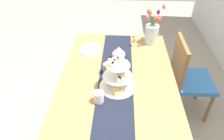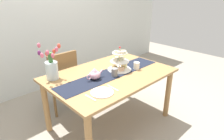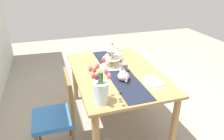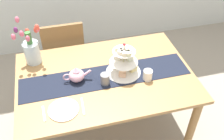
{
  "view_description": "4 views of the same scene",
  "coord_description": "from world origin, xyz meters",
  "px_view_note": "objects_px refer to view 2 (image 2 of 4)",
  "views": [
    {
      "loc": [
        1.43,
        0.02,
        1.9
      ],
      "look_at": [
        0.03,
        -0.05,
        0.81
      ],
      "focal_mm": 33.27,
      "sensor_mm": 36.0,
      "label": 1
    },
    {
      "loc": [
        -1.48,
        -1.58,
        1.68
      ],
      "look_at": [
        0.02,
        -0.01,
        0.77
      ],
      "focal_mm": 30.96,
      "sensor_mm": 36.0,
      "label": 2
    },
    {
      "loc": [
        -2.19,
        0.75,
        1.84
      ],
      "look_at": [
        -0.06,
        0.07,
        0.78
      ],
      "focal_mm": 34.03,
      "sensor_mm": 36.0,
      "label": 3
    },
    {
      "loc": [
        -0.36,
        -1.62,
        2.24
      ],
      "look_at": [
        0.06,
        0.01,
        0.77
      ],
      "focal_mm": 42.03,
      "sensor_mm": 36.0,
      "label": 4
    }
  ],
  "objects_px": {
    "fork_left": "(91,98)",
    "teapot": "(95,74)",
    "dinner_plate_left": "(102,92)",
    "chair_left": "(60,79)",
    "mug_white_text": "(137,66)",
    "tiered_cake_stand": "(120,62)",
    "dining_table": "(110,81)",
    "knife_left": "(113,88)",
    "mug_grey": "(114,72)",
    "tulip_vase": "(51,67)"
  },
  "relations": [
    {
      "from": "fork_left",
      "to": "teapot",
      "type": "bearing_deg",
      "value": 45.45
    },
    {
      "from": "teapot",
      "to": "dinner_plate_left",
      "type": "bearing_deg",
      "value": -116.35
    },
    {
      "from": "chair_left",
      "to": "mug_white_text",
      "type": "relative_size",
      "value": 9.58
    },
    {
      "from": "tiered_cake_stand",
      "to": "teapot",
      "type": "bearing_deg",
      "value": 179.97
    },
    {
      "from": "teapot",
      "to": "dinner_plate_left",
      "type": "height_order",
      "value": "teapot"
    },
    {
      "from": "dining_table",
      "to": "chair_left",
      "type": "relative_size",
      "value": 1.65
    },
    {
      "from": "dining_table",
      "to": "fork_left",
      "type": "distance_m",
      "value": 0.62
    },
    {
      "from": "teapot",
      "to": "mug_white_text",
      "type": "relative_size",
      "value": 2.51
    },
    {
      "from": "knife_left",
      "to": "mug_grey",
      "type": "relative_size",
      "value": 1.79
    },
    {
      "from": "dinner_plate_left",
      "to": "knife_left",
      "type": "height_order",
      "value": "dinner_plate_left"
    },
    {
      "from": "dinner_plate_left",
      "to": "knife_left",
      "type": "xyz_separation_m",
      "value": [
        0.14,
        0.0,
        -0.0
      ]
    },
    {
      "from": "tulip_vase",
      "to": "dinner_plate_left",
      "type": "distance_m",
      "value": 0.69
    },
    {
      "from": "dining_table",
      "to": "tulip_vase",
      "type": "xyz_separation_m",
      "value": [
        -0.58,
        0.35,
        0.24
      ]
    },
    {
      "from": "mug_white_text",
      "to": "mug_grey",
      "type": "bearing_deg",
      "value": 173.55
    },
    {
      "from": "teapot",
      "to": "mug_grey",
      "type": "height_order",
      "value": "teapot"
    },
    {
      "from": "tulip_vase",
      "to": "mug_grey",
      "type": "bearing_deg",
      "value": -38.43
    },
    {
      "from": "mug_grey",
      "to": "mug_white_text",
      "type": "height_order",
      "value": "mug_grey"
    },
    {
      "from": "tulip_vase",
      "to": "knife_left",
      "type": "xyz_separation_m",
      "value": [
        0.34,
        -0.64,
        -0.14
      ]
    },
    {
      "from": "fork_left",
      "to": "knife_left",
      "type": "relative_size",
      "value": 0.88
    },
    {
      "from": "tiered_cake_stand",
      "to": "mug_grey",
      "type": "xyz_separation_m",
      "value": [
        -0.19,
        -0.1,
        -0.06
      ]
    },
    {
      "from": "dining_table",
      "to": "knife_left",
      "type": "xyz_separation_m",
      "value": [
        -0.25,
        -0.3,
        0.1
      ]
    },
    {
      "from": "knife_left",
      "to": "dinner_plate_left",
      "type": "bearing_deg",
      "value": 180.0
    },
    {
      "from": "tulip_vase",
      "to": "mug_grey",
      "type": "distance_m",
      "value": 0.72
    },
    {
      "from": "fork_left",
      "to": "dinner_plate_left",
      "type": "bearing_deg",
      "value": 0.0
    },
    {
      "from": "dining_table",
      "to": "chair_left",
      "type": "height_order",
      "value": "chair_left"
    },
    {
      "from": "fork_left",
      "to": "mug_white_text",
      "type": "distance_m",
      "value": 0.88
    },
    {
      "from": "dining_table",
      "to": "teapot",
      "type": "distance_m",
      "value": 0.29
    },
    {
      "from": "chair_left",
      "to": "tulip_vase",
      "type": "relative_size",
      "value": 2.2
    },
    {
      "from": "tiered_cake_stand",
      "to": "dinner_plate_left",
      "type": "height_order",
      "value": "tiered_cake_stand"
    },
    {
      "from": "chair_left",
      "to": "dinner_plate_left",
      "type": "distance_m",
      "value": 1.05
    },
    {
      "from": "chair_left",
      "to": "mug_white_text",
      "type": "xyz_separation_m",
      "value": [
        0.62,
        -0.86,
        0.27
      ]
    },
    {
      "from": "dining_table",
      "to": "chair_left",
      "type": "distance_m",
      "value": 0.79
    },
    {
      "from": "dinner_plate_left",
      "to": "mug_white_text",
      "type": "height_order",
      "value": "mug_white_text"
    },
    {
      "from": "tiered_cake_stand",
      "to": "mug_white_text",
      "type": "bearing_deg",
      "value": -39.49
    },
    {
      "from": "tiered_cake_stand",
      "to": "knife_left",
      "type": "distance_m",
      "value": 0.52
    },
    {
      "from": "chair_left",
      "to": "fork_left",
      "type": "distance_m",
      "value": 1.08
    },
    {
      "from": "chair_left",
      "to": "mug_white_text",
      "type": "height_order",
      "value": "chair_left"
    },
    {
      "from": "dining_table",
      "to": "dinner_plate_left",
      "type": "bearing_deg",
      "value": -142.82
    },
    {
      "from": "teapot",
      "to": "tulip_vase",
      "type": "height_order",
      "value": "tulip_vase"
    },
    {
      "from": "tulip_vase",
      "to": "mug_grey",
      "type": "xyz_separation_m",
      "value": [
        0.56,
        -0.44,
        -0.09
      ]
    },
    {
      "from": "tulip_vase",
      "to": "mug_grey",
      "type": "relative_size",
      "value": 4.36
    },
    {
      "from": "teapot",
      "to": "dinner_plate_left",
      "type": "xyz_separation_m",
      "value": [
        -0.15,
        -0.3,
        -0.05
      ]
    },
    {
      "from": "tulip_vase",
      "to": "knife_left",
      "type": "relative_size",
      "value": 2.44
    },
    {
      "from": "tiered_cake_stand",
      "to": "teapot",
      "type": "xyz_separation_m",
      "value": [
        -0.41,
        0.0,
        -0.05
      ]
    },
    {
      "from": "tulip_vase",
      "to": "teapot",
      "type": "bearing_deg",
      "value": -45.69
    },
    {
      "from": "teapot",
      "to": "fork_left",
      "type": "height_order",
      "value": "teapot"
    },
    {
      "from": "knife_left",
      "to": "tiered_cake_stand",
      "type": "bearing_deg",
      "value": 35.75
    },
    {
      "from": "teapot",
      "to": "tulip_vase",
      "type": "relative_size",
      "value": 0.58
    },
    {
      "from": "teapot",
      "to": "fork_left",
      "type": "relative_size",
      "value": 1.59
    },
    {
      "from": "tulip_vase",
      "to": "fork_left",
      "type": "xyz_separation_m",
      "value": [
        0.05,
        -0.64,
        -0.14
      ]
    }
  ]
}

